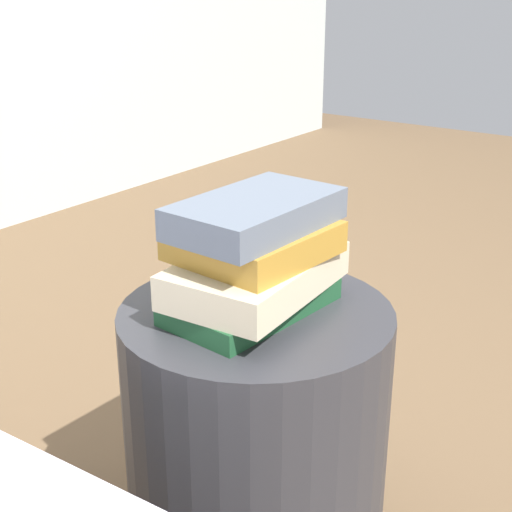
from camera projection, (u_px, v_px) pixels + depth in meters
name	position (u px, v px, depth m)	size (l,w,h in m)	color
side_table	(256.00, 438.00, 1.29)	(0.46, 0.46, 0.50)	#333338
book_forest	(251.00, 301.00, 1.20)	(0.28, 0.16, 0.04)	#1E512D
book_cream	(254.00, 274.00, 1.18)	(0.30, 0.19, 0.06)	beige
book_ochre	(254.00, 241.00, 1.17)	(0.23, 0.21, 0.05)	#B7842D
book_slate	(257.00, 214.00, 1.14)	(0.28, 0.16, 0.05)	slate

